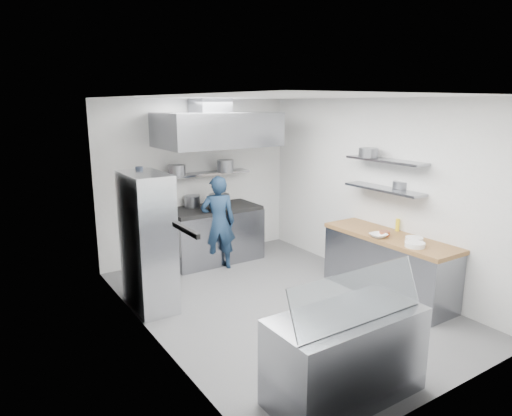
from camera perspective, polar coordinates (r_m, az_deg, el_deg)
floor at (r=6.49m, az=2.95°, el=-11.83°), size 5.00×5.00×0.00m
ceiling at (r=5.89m, az=3.28°, el=13.71°), size 5.00×5.00×0.00m
wall_back at (r=8.16m, az=-7.32°, el=3.55°), size 3.60×2.80×0.02m
wall_front at (r=4.36m, az=22.98°, el=-5.77°), size 3.60×2.80×0.02m
wall_left at (r=5.21m, az=-13.09°, el=-2.07°), size 2.80×5.00×0.02m
wall_right at (r=7.23m, az=14.71°, el=2.01°), size 2.80×5.00×0.02m
gas_range at (r=8.06m, az=-5.24°, el=-3.44°), size 1.60×0.80×0.90m
cooktop at (r=7.94m, az=-5.31°, el=-0.12°), size 1.57×0.78×0.06m
stock_pot_left at (r=7.98m, az=-7.99°, el=0.83°), size 0.27×0.27×0.20m
stock_pot_mid at (r=7.85m, az=-4.63°, el=0.86°), size 0.36×0.36×0.24m
over_range_shelf at (r=8.04m, az=-6.20°, el=4.31°), size 1.60×0.30×0.04m
shelf_pot_a at (r=7.72m, az=-9.83°, el=4.66°), size 0.27×0.27×0.18m
shelf_pot_b at (r=7.99m, az=-3.87°, el=5.24°), size 0.29×0.29×0.22m
extractor_hood at (r=7.59m, az=-4.91°, el=9.75°), size 1.90×1.15×0.55m
hood_duct at (r=7.78m, az=-5.77°, el=12.61°), size 0.55×0.55×0.24m
red_firebox at (r=7.64m, az=-15.59°, el=2.69°), size 0.22×0.10×0.26m
chef at (r=7.59m, az=-4.76°, el=-1.84°), size 0.67×0.57×1.57m
wire_rack at (r=6.24m, az=-13.38°, el=-4.14°), size 0.50×0.90×1.85m
rack_bin_a at (r=6.30m, az=-13.43°, el=-5.14°), size 0.16×0.20×0.18m
rack_bin_b at (r=6.58m, az=-14.97°, el=0.04°), size 0.15×0.20×0.17m
rack_jar at (r=6.36m, az=-14.37°, el=4.23°), size 0.10×0.10×0.18m
knife_strip at (r=4.38m, az=-8.79°, el=-2.73°), size 0.04×0.55×0.05m
prep_counter_base at (r=6.87m, az=16.14°, el=-7.13°), size 0.62×2.00×0.84m
prep_counter_top at (r=6.73m, az=16.38°, el=-3.53°), size 0.65×2.04×0.06m
plate_stack_a at (r=6.29m, az=19.25°, el=-4.34°), size 0.26×0.26×0.06m
plate_stack_b at (r=6.52m, az=19.16°, el=-3.73°), size 0.23×0.23×0.06m
copper_pan at (r=6.69m, az=15.75°, el=-3.07°), size 0.15×0.15×0.06m
squeeze_bottle at (r=6.96m, az=17.27°, el=-2.03°), size 0.06×0.06×0.18m
mixing_bowl at (r=6.56m, az=15.05°, el=-3.35°), size 0.25×0.25×0.06m
wall_shelf_lower at (r=6.90m, az=15.70°, el=2.29°), size 0.30×1.30×0.04m
wall_shelf_upper at (r=6.84m, az=15.91°, el=5.75°), size 0.30×1.30×0.04m
shelf_pot_c at (r=6.91m, az=17.61°, el=2.77°), size 0.23×0.23×0.10m
shelf_pot_d at (r=6.97m, az=13.86°, el=6.74°), size 0.28×0.28×0.14m
display_case at (r=4.54m, az=11.11°, el=-17.69°), size 1.50×0.70×0.85m
display_glass at (r=4.18m, az=12.66°, el=-10.68°), size 1.47×0.19×0.42m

